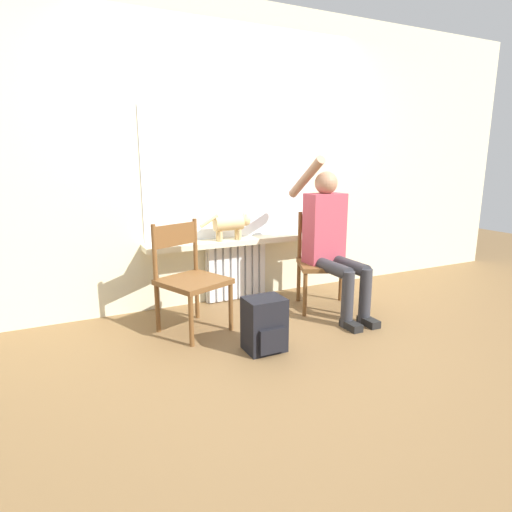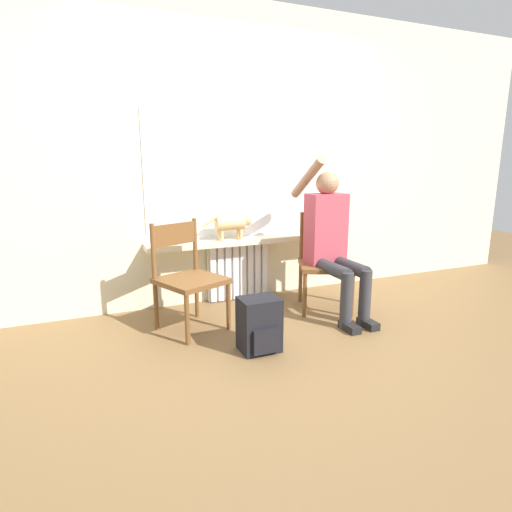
% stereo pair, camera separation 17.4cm
% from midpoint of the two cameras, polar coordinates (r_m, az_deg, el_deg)
% --- Properties ---
extents(ground_plane, '(12.00, 12.00, 0.00)m').
position_cam_midpoint_polar(ground_plane, '(3.24, 6.66, -11.59)').
color(ground_plane, brown).
extents(wall_with_window, '(7.00, 0.06, 2.70)m').
position_cam_midpoint_polar(wall_with_window, '(4.06, -1.69, 13.03)').
color(wall_with_window, beige).
rests_on(wall_with_window, ground_plane).
extents(radiator, '(0.60, 0.08, 0.56)m').
position_cam_midpoint_polar(radiator, '(4.13, -1.19, -1.99)').
color(radiator, white).
rests_on(radiator, ground_plane).
extents(windowsill, '(1.76, 0.23, 0.05)m').
position_cam_midpoint_polar(windowsill, '(4.00, -0.86, 2.02)').
color(windowsill, beige).
rests_on(windowsill, radiator).
extents(window_glass, '(1.69, 0.01, 1.17)m').
position_cam_midpoint_polar(window_glass, '(4.03, -1.49, 10.79)').
color(window_glass, white).
rests_on(window_glass, windowsill).
extents(chair_left, '(0.60, 0.60, 0.86)m').
position_cam_midpoint_polar(chair_left, '(3.39, -7.62, -2.63)').
color(chair_left, brown).
rests_on(chair_left, ground_plane).
extents(chair_right, '(0.60, 0.60, 0.86)m').
position_cam_midpoint_polar(chair_right, '(3.91, 10.48, -0.66)').
color(chair_right, brown).
rests_on(chair_right, ground_plane).
extents(person, '(0.36, 1.03, 1.36)m').
position_cam_midpoint_polar(person, '(3.76, 11.40, 2.40)').
color(person, '#333338').
rests_on(person, ground_plane).
extents(cat, '(0.49, 0.13, 0.25)m').
position_cam_midpoint_polar(cat, '(3.90, -1.81, 4.39)').
color(cat, '#DBB77A').
rests_on(cat, windowsill).
extents(backpack, '(0.28, 0.25, 0.39)m').
position_cam_midpoint_polar(backpack, '(3.06, 2.10, -9.19)').
color(backpack, black).
rests_on(backpack, ground_plane).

